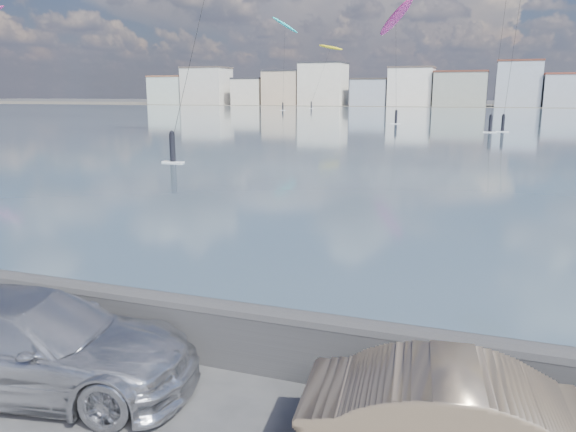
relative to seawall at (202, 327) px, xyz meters
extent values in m
cube|color=#384761|center=(0.00, 88.80, -0.58)|extent=(500.00, 177.00, 0.00)
cube|color=#4C473D|center=(0.00, 197.30, -0.57)|extent=(500.00, 60.00, 0.00)
cube|color=#28282B|center=(0.00, 0.00, -0.13)|extent=(400.00, 0.35, 0.90)
cylinder|color=#28282B|center=(0.00, 0.00, 0.32)|extent=(400.00, 0.36, 0.36)
cube|color=#B7C6BC|center=(-112.00, 183.30, 4.42)|extent=(14.00, 11.00, 10.00)
cube|color=brown|center=(-112.00, 183.30, 9.72)|extent=(14.28, 11.22, 0.60)
cube|color=beige|center=(-96.50, 183.30, 5.92)|extent=(16.00, 12.00, 13.00)
cube|color=#4C423D|center=(-96.50, 183.30, 12.72)|extent=(16.32, 12.24, 0.60)
cube|color=beige|center=(-79.00, 183.30, 3.92)|extent=(11.00, 10.00, 9.00)
cube|color=#2D2D33|center=(-79.00, 183.30, 8.72)|extent=(11.22, 10.20, 0.60)
cube|color=#CCB293|center=(-66.00, 183.30, 5.17)|extent=(13.00, 11.00, 11.50)
cube|color=#2D2D33|center=(-66.00, 183.30, 11.22)|extent=(13.26, 11.22, 0.60)
cube|color=silver|center=(-51.50, 183.30, 6.42)|extent=(15.00, 12.00, 14.00)
cube|color=#2D2D33|center=(-51.50, 183.30, 13.72)|extent=(15.30, 12.24, 0.60)
cube|color=#9EA8B7|center=(-35.00, 183.30, 3.67)|extent=(12.00, 10.00, 8.50)
cube|color=#383330|center=(-35.00, 183.30, 8.22)|extent=(12.24, 10.20, 0.60)
cube|color=white|center=(-21.50, 183.30, 5.42)|extent=(14.00, 11.00, 12.00)
cube|color=#4C423D|center=(-21.50, 183.30, 11.72)|extent=(14.28, 11.22, 0.60)
cube|color=gray|center=(-6.00, 183.30, 4.67)|extent=(16.00, 13.00, 10.50)
cube|color=#562D23|center=(-6.00, 183.30, 10.22)|extent=(16.32, 13.26, 0.60)
cube|color=#9EA8B7|center=(11.00, 183.30, 6.17)|extent=(13.00, 10.00, 13.50)
cube|color=#562D23|center=(11.00, 183.30, 13.22)|extent=(13.26, 10.20, 0.60)
cube|color=#9EA8B7|center=(25.50, 183.30, 4.17)|extent=(15.00, 12.00, 9.50)
cube|color=brown|center=(25.50, 183.30, 9.22)|extent=(15.30, 12.24, 0.60)
imported|color=silver|center=(-1.90, -1.61, 0.13)|extent=(5.17, 2.88, 1.42)
imported|color=tan|center=(4.31, -1.56, 0.09)|extent=(4.19, 1.91, 1.33)
cube|color=white|center=(-14.29, 22.76, -0.53)|extent=(1.40, 0.42, 0.08)
cylinder|color=black|center=(-14.29, 22.76, 0.37)|extent=(0.36, 0.36, 1.70)
sphere|color=black|center=(-14.29, 22.76, 1.27)|extent=(0.28, 0.28, 0.28)
cube|color=white|center=(4.00, 58.16, -0.53)|extent=(1.40, 0.42, 0.08)
cylinder|color=black|center=(4.00, 58.16, 0.37)|extent=(0.36, 0.36, 1.70)
sphere|color=black|center=(4.00, 58.16, 1.27)|extent=(0.28, 0.28, 0.28)
cylinder|color=black|center=(4.65, 63.68, 13.57)|extent=(1.32, 11.07, 25.71)
ellipsoid|color=yellow|center=(-41.23, 155.36, 16.52)|extent=(8.40, 4.30, 2.45)
cube|color=white|center=(-43.19, 143.26, -0.53)|extent=(1.40, 0.42, 0.08)
cylinder|color=black|center=(-43.19, 143.26, 0.37)|extent=(0.36, 0.36, 1.70)
sphere|color=black|center=(-43.19, 143.26, 1.27)|extent=(0.28, 0.28, 0.28)
cylinder|color=black|center=(-42.21, 149.31, 8.62)|extent=(1.98, 12.13, 15.82)
ellipsoid|color=#19BFBF|center=(-47.89, 135.10, 20.78)|extent=(6.98, 5.96, 4.76)
cube|color=white|center=(-45.01, 125.49, -0.53)|extent=(1.40, 0.42, 0.08)
cylinder|color=black|center=(-45.01, 125.49, 0.37)|extent=(0.36, 0.36, 1.70)
sphere|color=black|center=(-45.01, 125.49, 1.27)|extent=(0.28, 0.28, 0.28)
cylinder|color=black|center=(-46.45, 130.30, 10.75)|extent=(2.92, 9.64, 20.08)
cube|color=white|center=(5.31, 59.55, -0.53)|extent=(1.40, 0.42, 0.08)
cylinder|color=black|center=(5.31, 59.55, 0.37)|extent=(0.36, 0.36, 1.70)
sphere|color=black|center=(5.31, 59.55, 1.27)|extent=(0.28, 0.28, 0.28)
ellipsoid|color=#E5338C|center=(-10.00, 78.02, 14.32)|extent=(7.39, 8.59, 5.76)
cube|color=white|center=(-8.41, 71.76, -0.53)|extent=(1.40, 0.42, 0.08)
cylinder|color=black|center=(-8.41, 71.76, 0.37)|extent=(0.36, 0.36, 1.70)
sphere|color=black|center=(-8.41, 71.76, 1.27)|extent=(0.28, 0.28, 0.28)
cylinder|color=black|center=(-9.21, 74.89, 7.52)|extent=(1.63, 6.29, 13.61)
camera|label=1|loc=(4.13, -7.42, 3.66)|focal=35.00mm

